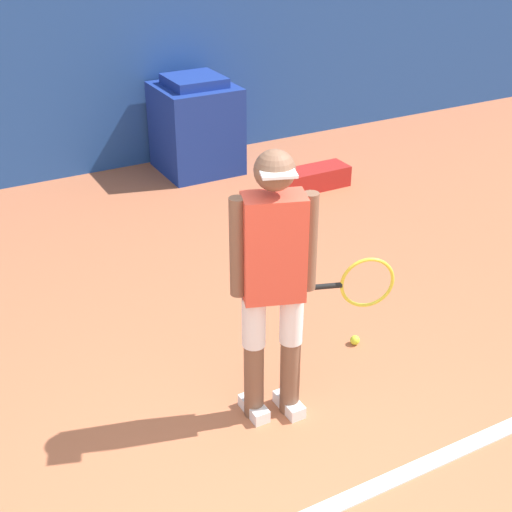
% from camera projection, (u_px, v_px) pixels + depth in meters
% --- Properties ---
extents(tennis_player, '(0.90, 0.40, 1.70)m').
position_uv_depth(tennis_player, '(275.00, 279.00, 3.95)').
color(tennis_player, brown).
rests_on(tennis_player, ground_plane).
extents(tennis_ball, '(0.07, 0.07, 0.07)m').
position_uv_depth(tennis_ball, '(355.00, 340.00, 5.01)').
color(tennis_ball, '#D1E533').
rests_on(tennis_ball, ground_plane).
extents(covered_chair, '(0.82, 0.82, 1.05)m').
position_uv_depth(covered_chair, '(196.00, 126.00, 7.78)').
color(covered_chair, navy).
rests_on(covered_chair, ground_plane).
extents(equipment_bag, '(0.85, 0.30, 0.22)m').
position_uv_depth(equipment_bag, '(310.00, 179.00, 7.46)').
color(equipment_bag, '#B2231E').
rests_on(equipment_bag, ground_plane).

